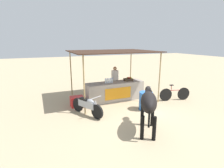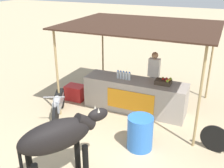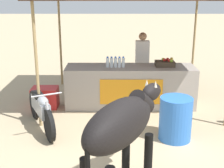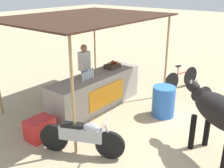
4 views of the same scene
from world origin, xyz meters
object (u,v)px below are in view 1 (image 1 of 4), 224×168
at_px(vendor_behind_counter, 115,81).
at_px(motorcycle_parked, 87,105).
at_px(cow, 149,102).
at_px(stall_counter, 115,91).
at_px(cooler_box, 77,101).
at_px(water_barrel, 146,101).
at_px(bicycle_leaning, 175,94).
at_px(fruit_crate, 128,79).

relative_size(vendor_behind_counter, motorcycle_parked, 1.00).
relative_size(cow, motorcycle_parked, 1.04).
bearing_deg(cow, stall_counter, 84.90).
bearing_deg(cooler_box, vendor_behind_counter, 19.94).
height_order(water_barrel, motorcycle_parked, motorcycle_parked).
distance_m(vendor_behind_counter, cooler_box, 2.57).
xyz_separation_m(vendor_behind_counter, bicycle_leaning, (2.48, -2.02, -0.50)).
relative_size(vendor_behind_counter, water_barrel, 2.03).
distance_m(water_barrel, bicycle_leaning, 2.13).
distance_m(fruit_crate, cow, 3.62).
distance_m(vendor_behind_counter, motorcycle_parked, 3.00).
bearing_deg(motorcycle_parked, cooler_box, 98.41).
xyz_separation_m(vendor_behind_counter, cow, (-0.64, -4.14, 0.18)).
xyz_separation_m(stall_counter, bicycle_leaning, (2.82, -1.27, -0.13)).
distance_m(cooler_box, bicycle_leaning, 4.97).
bearing_deg(fruit_crate, water_barrel, -92.49).
height_order(water_barrel, cow, cow).
height_order(stall_counter, water_barrel, stall_counter).
bearing_deg(fruit_crate, stall_counter, -176.15).
bearing_deg(stall_counter, water_barrel, -66.86).
bearing_deg(motorcycle_parked, bicycle_leaning, 0.18).
xyz_separation_m(fruit_crate, water_barrel, (-0.08, -1.78, -0.63)).
relative_size(fruit_crate, bicycle_leaning, 0.27).
distance_m(stall_counter, cow, 3.44).
xyz_separation_m(cooler_box, motorcycle_parked, (0.17, -1.18, 0.19)).
bearing_deg(cow, bicycle_leaning, 34.15).
height_order(vendor_behind_counter, water_barrel, vendor_behind_counter).
bearing_deg(stall_counter, cow, -95.10).
distance_m(fruit_crate, cooler_box, 2.93).
xyz_separation_m(vendor_behind_counter, motorcycle_parked, (-2.17, -2.03, -0.42)).
distance_m(cooler_box, motorcycle_parked, 1.21).
distance_m(water_barrel, motorcycle_parked, 2.61).
height_order(stall_counter, cooler_box, stall_counter).
xyz_separation_m(cooler_box, bicycle_leaning, (4.82, -1.17, 0.11)).
bearing_deg(stall_counter, cooler_box, -177.22).
relative_size(vendor_behind_counter, cooler_box, 2.75).
distance_m(fruit_crate, vendor_behind_counter, 0.87).
relative_size(stall_counter, fruit_crate, 6.82).
height_order(cooler_box, bicycle_leaning, bicycle_leaning).
bearing_deg(cow, water_barrel, 57.87).
bearing_deg(water_barrel, stall_counter, 113.14).
bearing_deg(vendor_behind_counter, stall_counter, -114.21).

